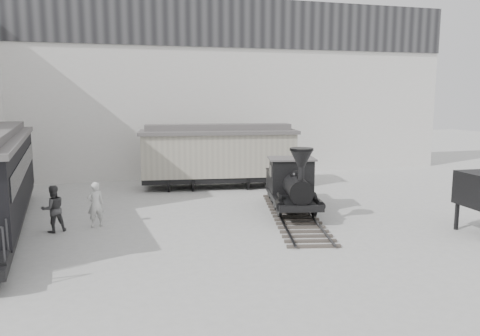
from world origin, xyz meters
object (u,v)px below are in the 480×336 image
object	(u,v)px
locomotive	(292,188)
visitor_a	(95,204)
boxcar	(219,154)
visitor_b	(53,209)

from	to	relation	value
locomotive	visitor_a	xyz separation A→B (m)	(-8.19, 0.12, -0.22)
locomotive	boxcar	xyz separation A→B (m)	(-1.73, 6.59, 0.74)
visitor_a	visitor_b	world-z (taller)	visitor_b
locomotive	boxcar	world-z (taller)	boxcar
boxcar	visitor_a	bearing A→B (deg)	-127.24
visitor_b	boxcar	bearing A→B (deg)	-159.56
boxcar	visitor_a	world-z (taller)	boxcar
locomotive	visitor_a	size ratio (longest dim) A/B	4.89
locomotive	visitor_b	size ratio (longest dim) A/B	4.89
visitor_a	visitor_b	distance (m)	1.54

